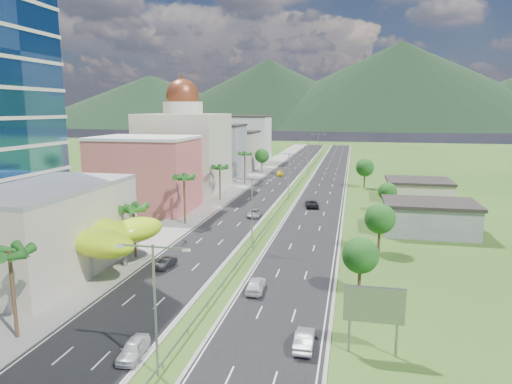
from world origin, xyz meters
The scene contains 38 objects.
ground centered at (0.00, 0.00, 0.00)m, with size 500.00×500.00×0.00m, color #2D5119.
road_left centered at (-7.50, 90.00, 0.02)m, with size 11.00×260.00×0.04m, color black.
road_right centered at (7.50, 90.00, 0.02)m, with size 11.00×260.00×0.04m, color black.
sidewalk_left centered at (-17.00, 90.00, 0.06)m, with size 7.00×260.00×0.12m, color gray.
median_guardrail centered at (0.00, 71.99, 0.62)m, with size 0.10×216.06×0.76m.
streetlight_median_a centered at (0.00, -25.00, 6.75)m, with size 6.04×0.25×11.00m.
streetlight_median_b centered at (0.00, 10.00, 6.75)m, with size 6.04×0.25×11.00m.
streetlight_median_c centered at (0.00, 50.00, 6.75)m, with size 6.04×0.25×11.00m.
streetlight_median_d centered at (0.00, 95.00, 6.75)m, with size 6.04×0.25×11.00m.
streetlight_median_e centered at (0.00, 140.00, 6.75)m, with size 6.04×0.25×11.00m.
lime_canopy centered at (-20.00, -4.00, 4.99)m, with size 18.00×15.00×7.40m.
pink_shophouse centered at (-28.00, 32.00, 7.50)m, with size 20.00×15.00×15.00m, color #C75D51.
domed_building centered at (-28.00, 55.00, 11.35)m, with size 20.00×20.00×28.70m.
midrise_grey centered at (-27.00, 80.00, 8.00)m, with size 16.00×15.00×16.00m, color gray.
midrise_beige centered at (-27.00, 102.00, 6.50)m, with size 16.00×15.00×13.00m, color #BEB39C.
midrise_white centered at (-27.00, 125.00, 9.00)m, with size 16.00×15.00×18.00m, color silver.
billboard centered at (17.00, -18.00, 4.42)m, with size 5.20×0.35×6.20m.
shed_near centered at (28.00, 25.00, 2.50)m, with size 15.00×10.00×5.00m, color gray.
shed_far centered at (30.00, 55.00, 2.20)m, with size 14.00×12.00×4.40m, color #BEB39C.
palm_tree_a centered at (-15.50, -22.00, 8.02)m, with size 3.60×3.60×9.10m.
palm_tree_b centered at (-15.50, 2.00, 7.06)m, with size 3.60×3.60×8.10m.
palm_tree_c centered at (-15.50, 22.00, 8.50)m, with size 3.60×3.60×9.60m.
palm_tree_d centered at (-15.50, 45.00, 7.54)m, with size 3.60×3.60×8.60m.
palm_tree_e centered at (-15.50, 70.00, 8.31)m, with size 3.60×3.60×9.40m.
leafy_tree_lfar centered at (-15.50, 95.00, 5.58)m, with size 4.90×4.90×8.05m.
leafy_tree_ra centered at (16.00, -5.00, 4.78)m, with size 4.20×4.20×6.90m.
leafy_tree_rb centered at (19.00, 12.00, 5.18)m, with size 4.55×4.55×7.47m.
leafy_tree_rc centered at (22.00, 40.00, 4.37)m, with size 3.85×3.85×6.33m.
leafy_tree_rd centered at (18.00, 70.00, 5.58)m, with size 4.90×4.90×8.05m.
mountain_ridge centered at (60.00, 450.00, 0.00)m, with size 860.00×140.00×90.00m, color black, non-canonical shape.
car_white_near_left centered at (-3.20, -22.88, 0.80)m, with size 1.80×4.48×1.53m, color silver.
car_dark_left centered at (-9.48, -1.13, 0.68)m, with size 1.36×3.90×1.29m, color black.
car_silver_mid_left centered at (-4.06, 30.42, 0.77)m, with size 2.41×5.22×1.45m, color #9D9FA4.
car_yellow_far_left centered at (-8.04, 87.80, 0.81)m, with size 2.17×5.34×1.55m, color gold.
car_white_near_right centered at (4.12, -6.52, 0.87)m, with size 1.95×4.85×1.65m, color white.
car_silver_right centered at (11.08, -18.16, 0.81)m, with size 1.62×4.64×1.53m, color #B0B2B8.
car_dark_far_right centered at (6.29, 41.88, 0.83)m, with size 2.63×5.70×1.59m, color black.
motorcycle centered at (-10.87, 9.43, 0.60)m, with size 0.53×1.76×1.13m, color black.
Camera 1 is at (14.76, -56.15, 21.18)m, focal length 32.00 mm.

